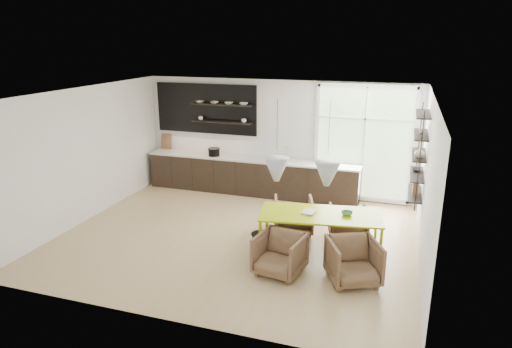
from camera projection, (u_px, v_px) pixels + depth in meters
The scene contains 11 objects.
room at pixel (280, 157), 9.70m from camera, with size 7.02×6.01×2.91m.
kitchen_run at pixel (248, 170), 11.78m from camera, with size 5.54×0.69×2.75m.
right_shelving at pixel (419, 157), 8.89m from camera, with size 0.26×1.22×1.90m.
dining_table at pixel (321, 216), 8.36m from camera, with size 2.33×1.32×0.80m.
armchair_back_left at pixel (293, 215), 9.43m from camera, with size 0.78×0.80×0.73m, color brown.
armchair_back_right at pixel (348, 223), 9.08m from camera, with size 0.73×0.75×0.69m, color brown.
armchair_front_left at pixel (280, 254), 7.77m from camera, with size 0.76×0.78×0.71m, color brown.
armchair_front_right at pixel (353, 261), 7.49m from camera, with size 0.79×0.81×0.74m, color brown.
wire_stool at pixel (261, 242), 8.35m from camera, with size 0.37×0.37×0.47m.
table_book at pixel (303, 211), 8.43m from camera, with size 0.22×0.30×0.03m, color white.
table_bowl at pixel (347, 213), 8.27m from camera, with size 0.20×0.20×0.06m, color #4E8557.
Camera 1 is at (3.02, -7.99, 3.90)m, focal length 32.00 mm.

